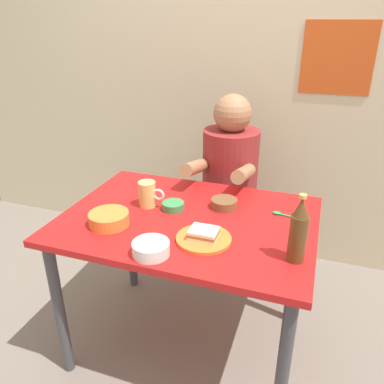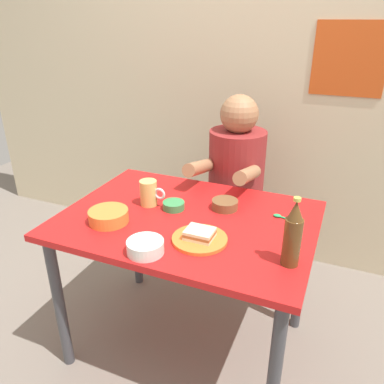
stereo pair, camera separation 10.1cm
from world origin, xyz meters
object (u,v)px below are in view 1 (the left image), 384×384
stool (227,228)px  sandwich (204,233)px  person_seated (230,166)px  beer_mug (148,194)px  dining_table (188,235)px  beer_bottle (298,232)px  condiment_bowl_brown (224,203)px  plate_orange (204,239)px

stool → sandwich: 0.90m
person_seated → beer_mug: 0.63m
dining_table → beer_mug: size_ratio=8.73×
person_seated → beer_mug: person_seated is taller
beer_bottle → condiment_bowl_brown: (-0.35, 0.32, -0.10)m
person_seated → beer_bottle: size_ratio=2.75×
plate_orange → condiment_bowl_brown: 0.30m
dining_table → beer_bottle: size_ratio=4.20×
condiment_bowl_brown → plate_orange: bearing=-90.5°
person_seated → plate_orange: 0.79m
stool → sandwich: sandwich is taller
stool → beer_mug: 0.78m
stool → beer_bottle: bearing=-61.3°
plate_orange → condiment_bowl_brown: condiment_bowl_brown is taller
stool → plate_orange: (0.09, -0.79, 0.40)m
beer_mug → person_seated: bearing=66.9°
plate_orange → condiment_bowl_brown: size_ratio=1.83×
dining_table → beer_mug: bearing=168.7°
plate_orange → sandwich: sandwich is taller
plate_orange → sandwich: size_ratio=2.00×
stool → condiment_bowl_brown: 0.65m
sandwich → beer_bottle: 0.36m
beer_bottle → dining_table: bearing=159.4°
sandwich → beer_bottle: beer_bottle is taller
person_seated → dining_table: bearing=-93.0°
beer_bottle → condiment_bowl_brown: size_ratio=2.18×
dining_table → sandwich: 0.24m
plate_orange → beer_bottle: bearing=-2.8°
dining_table → stool: 0.70m
dining_table → person_seated: bearing=87.0°
sandwich → beer_bottle: bearing=-2.8°
dining_table → stool: (0.03, 0.63, -0.30)m
sandwich → stool: bearing=96.5°
stool → plate_orange: size_ratio=2.05×
dining_table → sandwich: size_ratio=10.00×
plate_orange → beer_bottle: size_ratio=0.84×
person_seated → condiment_bowl_brown: size_ratio=6.00×
person_seated → plate_orange: size_ratio=3.27×
sandwich → condiment_bowl_brown: (0.00, 0.30, -0.01)m
beer_bottle → condiment_bowl_brown: beer_bottle is taller
plate_orange → stool: bearing=96.5°
stool → condiment_bowl_brown: condiment_bowl_brown is taller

